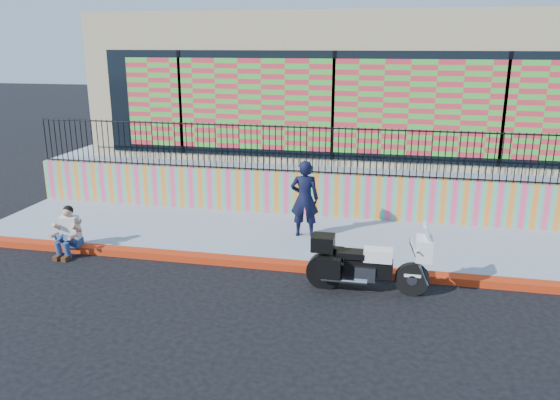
# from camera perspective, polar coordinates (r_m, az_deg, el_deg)

# --- Properties ---
(ground) EXTENTS (90.00, 90.00, 0.00)m
(ground) POSITION_cam_1_polar(r_m,az_deg,el_deg) (11.16, 2.71, -7.34)
(ground) COLOR black
(ground) RESTS_ON ground
(red_curb) EXTENTS (16.00, 0.30, 0.15)m
(red_curb) POSITION_cam_1_polar(r_m,az_deg,el_deg) (11.13, 2.72, -6.99)
(red_curb) COLOR #B6270D
(red_curb) RESTS_ON ground
(sidewalk) EXTENTS (16.00, 3.00, 0.15)m
(sidewalk) POSITION_cam_1_polar(r_m,az_deg,el_deg) (12.65, 3.93, -4.11)
(sidewalk) COLOR #8B95A7
(sidewalk) RESTS_ON ground
(mural_wall) EXTENTS (16.00, 0.20, 1.10)m
(mural_wall) POSITION_cam_1_polar(r_m,az_deg,el_deg) (13.97, 4.91, 0.54)
(mural_wall) COLOR #FF4372
(mural_wall) RESTS_ON sidewalk
(metal_fence) EXTENTS (15.80, 0.04, 1.20)m
(metal_fence) POSITION_cam_1_polar(r_m,az_deg,el_deg) (13.71, 5.03, 5.17)
(metal_fence) COLOR black
(metal_fence) RESTS_ON mural_wall
(elevated_platform) EXTENTS (16.00, 10.00, 1.25)m
(elevated_platform) POSITION_cam_1_polar(r_m,az_deg,el_deg) (18.92, 6.85, 4.39)
(elevated_platform) COLOR #8B95A7
(elevated_platform) RESTS_ON ground
(storefront_building) EXTENTS (14.00, 8.06, 4.00)m
(storefront_building) POSITION_cam_1_polar(r_m,az_deg,el_deg) (18.35, 7.07, 12.29)
(storefront_building) COLOR tan
(storefront_building) RESTS_ON elevated_platform
(police_motorcycle) EXTENTS (2.21, 0.73, 1.38)m
(police_motorcycle) POSITION_cam_1_polar(r_m,az_deg,el_deg) (10.18, 8.98, -6.40)
(police_motorcycle) COLOR black
(police_motorcycle) RESTS_ON ground
(police_officer) EXTENTS (0.69, 0.49, 1.77)m
(police_officer) POSITION_cam_1_polar(r_m,az_deg,el_deg) (12.39, 2.58, 0.14)
(police_officer) COLOR black
(police_officer) RESTS_ON sidewalk
(seated_man) EXTENTS (0.54, 0.71, 1.06)m
(seated_man) POSITION_cam_1_polar(r_m,az_deg,el_deg) (12.60, -21.36, -3.51)
(seated_man) COLOR navy
(seated_man) RESTS_ON ground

